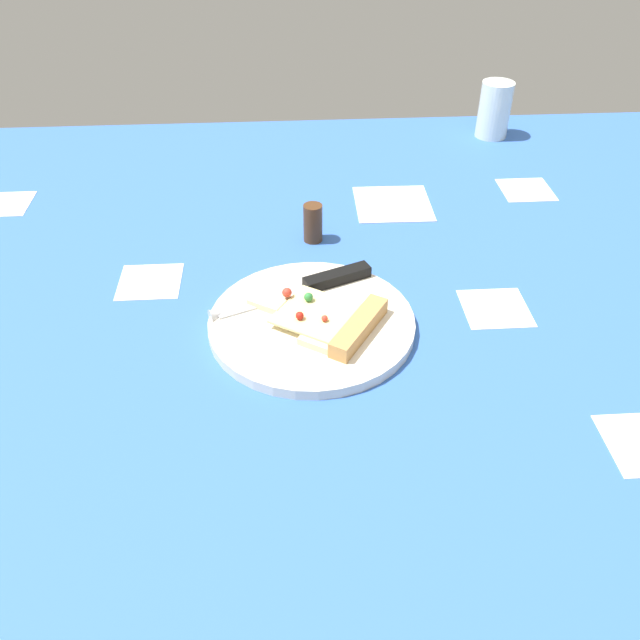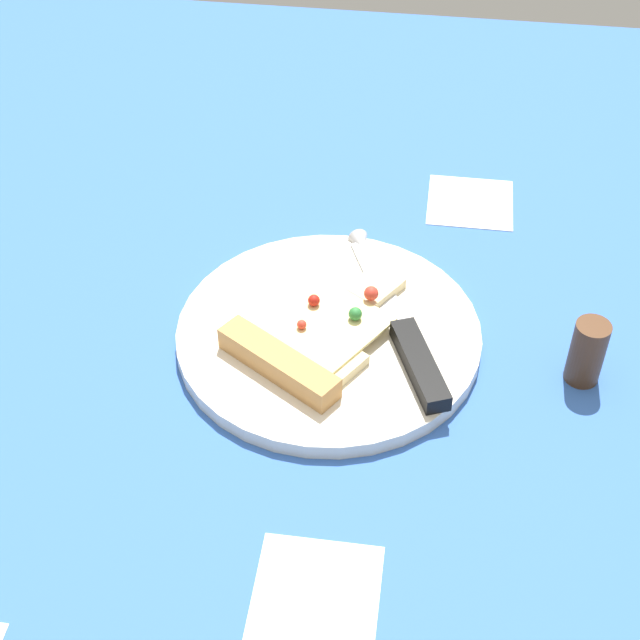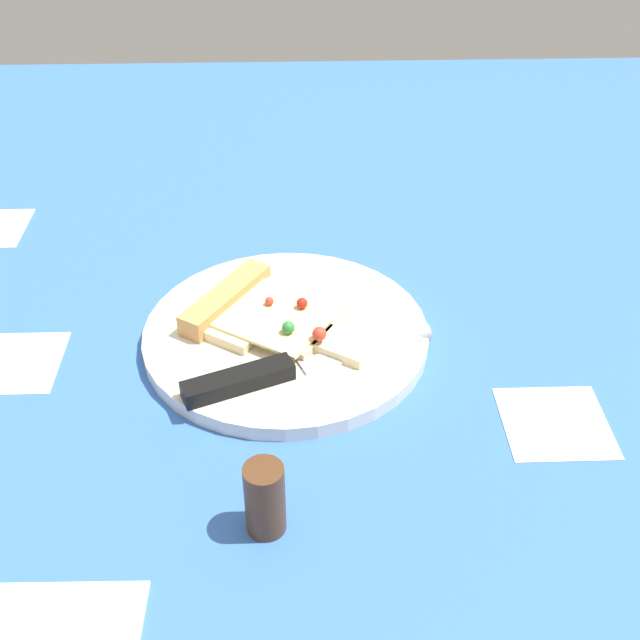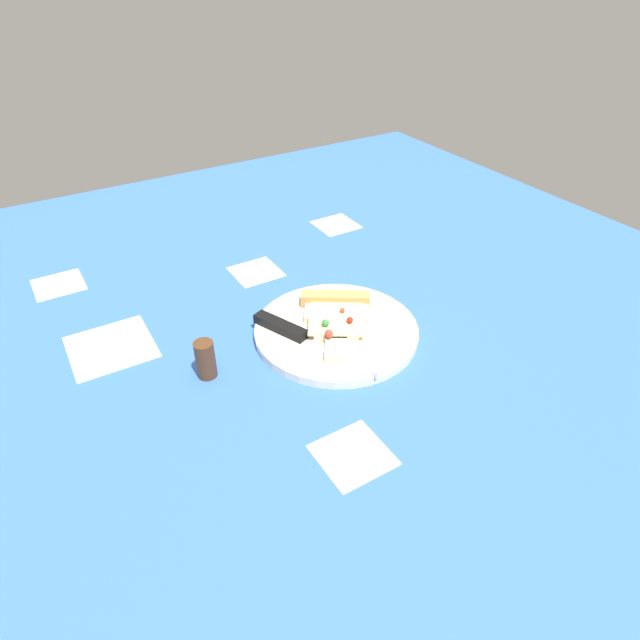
% 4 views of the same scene
% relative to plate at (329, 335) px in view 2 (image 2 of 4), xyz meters
% --- Properties ---
extents(ground_plane, '(1.53, 1.53, 0.03)m').
position_rel_plate_xyz_m(ground_plane, '(0.09, -0.04, -0.02)').
color(ground_plane, '#3360B7').
rests_on(ground_plane, ground).
extents(plate, '(0.27, 0.27, 0.01)m').
position_rel_plate_xyz_m(plate, '(0.00, 0.00, 0.00)').
color(plate, silver).
rests_on(plate, ground_plane).
extents(pizza_slice, '(0.19, 0.16, 0.03)m').
position_rel_plate_xyz_m(pizza_slice, '(0.02, -0.01, 0.02)').
color(pizza_slice, beige).
rests_on(pizza_slice, plate).
extents(knife, '(0.23, 0.11, 0.02)m').
position_rel_plate_xyz_m(knife, '(-0.00, 0.07, 0.01)').
color(knife, silver).
rests_on(knife, plate).
extents(pepper_shaker, '(0.03, 0.03, 0.06)m').
position_rel_plate_xyz_m(pepper_shaker, '(0.01, 0.22, 0.02)').
color(pepper_shaker, '#4C2D19').
rests_on(pepper_shaker, ground_plane).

